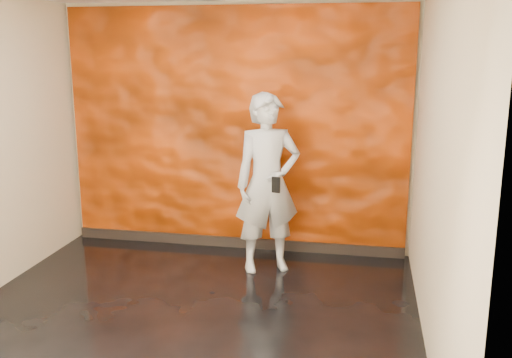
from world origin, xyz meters
name	(u,v)px	position (x,y,z in m)	size (l,w,h in m)	color
room	(179,162)	(0.00, 0.00, 1.40)	(4.02, 4.02, 2.81)	black
feature_wall	(235,131)	(0.00, 1.96, 1.38)	(3.90, 0.06, 2.75)	#D44004
baseboard	(235,242)	(0.00, 1.92, 0.06)	(3.90, 0.04, 0.12)	black
man	(268,184)	(0.49, 1.33, 0.93)	(0.68, 0.45, 1.87)	#9298A1
phone	(276,185)	(0.62, 1.05, 0.99)	(0.08, 0.02, 0.16)	black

